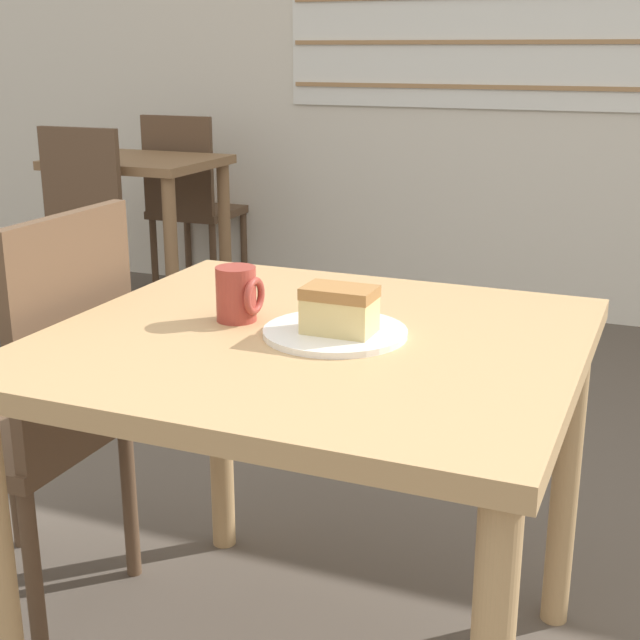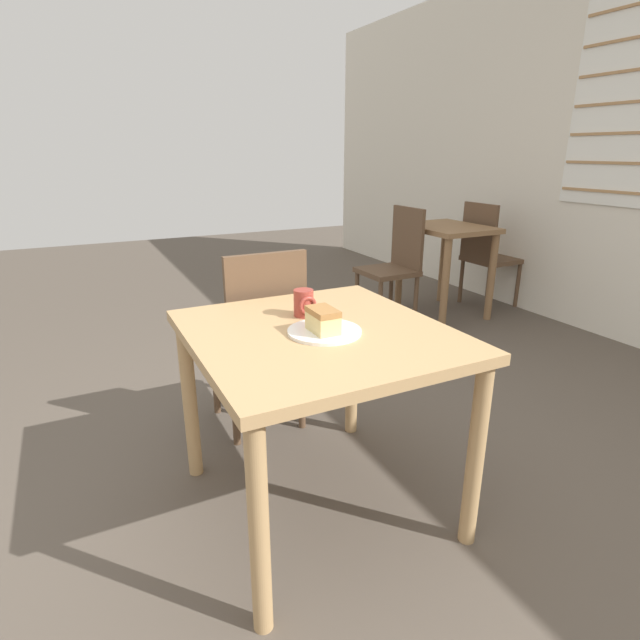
{
  "view_description": "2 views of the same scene",
  "coord_description": "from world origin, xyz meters",
  "px_view_note": "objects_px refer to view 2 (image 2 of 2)",
  "views": [
    {
      "loc": [
        0.47,
        -1.25,
        1.25
      ],
      "look_at": [
        -0.11,
        0.15,
        0.79
      ],
      "focal_mm": 50.0,
      "sensor_mm": 36.0,
      "label": 1
    },
    {
      "loc": [
        1.38,
        -0.58,
        1.36
      ],
      "look_at": [
        -0.03,
        0.13,
        0.82
      ],
      "focal_mm": 28.0,
      "sensor_mm": 36.0,
      "label": 2
    }
  ],
  "objects_px": {
    "dining_table_far": "(446,245)",
    "coffee_mug": "(304,303)",
    "chair_far_opposite": "(486,252)",
    "plate": "(324,331)",
    "dining_table_near": "(318,357)",
    "chair_far_corner": "(395,262)",
    "chair_near_window": "(260,337)",
    "cake_slice": "(323,320)"
  },
  "relations": [
    {
      "from": "dining_table_far",
      "to": "coffee_mug",
      "type": "relative_size",
      "value": 7.32
    },
    {
      "from": "chair_far_opposite",
      "to": "plate",
      "type": "bearing_deg",
      "value": 124.63
    },
    {
      "from": "dining_table_near",
      "to": "coffee_mug",
      "type": "height_order",
      "value": "coffee_mug"
    },
    {
      "from": "chair_far_corner",
      "to": "coffee_mug",
      "type": "xyz_separation_m",
      "value": [
        1.64,
        -1.58,
        0.31
      ]
    },
    {
      "from": "chair_far_corner",
      "to": "chair_near_window",
      "type": "bearing_deg",
      "value": -55.09
    },
    {
      "from": "plate",
      "to": "coffee_mug",
      "type": "distance_m",
      "value": 0.21
    },
    {
      "from": "chair_far_corner",
      "to": "chair_far_opposite",
      "type": "bearing_deg",
      "value": 87.52
    },
    {
      "from": "dining_table_far",
      "to": "chair_near_window",
      "type": "height_order",
      "value": "chair_near_window"
    },
    {
      "from": "dining_table_far",
      "to": "plate",
      "type": "distance_m",
      "value": 2.75
    },
    {
      "from": "chair_far_corner",
      "to": "chair_far_opposite",
      "type": "distance_m",
      "value": 0.97
    },
    {
      "from": "dining_table_near",
      "to": "dining_table_far",
      "type": "xyz_separation_m",
      "value": [
        -1.76,
        2.08,
        -0.04
      ]
    },
    {
      "from": "dining_table_far",
      "to": "coffee_mug",
      "type": "xyz_separation_m",
      "value": [
        1.59,
        -2.06,
        0.2
      ]
    },
    {
      "from": "dining_table_far",
      "to": "cake_slice",
      "type": "xyz_separation_m",
      "value": [
        1.81,
        -2.09,
        0.21
      ]
    },
    {
      "from": "dining_table_near",
      "to": "cake_slice",
      "type": "height_order",
      "value": "cake_slice"
    },
    {
      "from": "chair_far_corner",
      "to": "plate",
      "type": "xyz_separation_m",
      "value": [
        1.84,
        -1.59,
        0.26
      ]
    },
    {
      "from": "chair_far_corner",
      "to": "coffee_mug",
      "type": "distance_m",
      "value": 2.3
    },
    {
      "from": "dining_table_far",
      "to": "chair_far_corner",
      "type": "distance_m",
      "value": 0.5
    },
    {
      "from": "dining_table_near",
      "to": "dining_table_far",
      "type": "bearing_deg",
      "value": 130.17
    },
    {
      "from": "dining_table_far",
      "to": "plate",
      "type": "xyz_separation_m",
      "value": [
        1.8,
        -2.08,
        0.16
      ]
    },
    {
      "from": "plate",
      "to": "cake_slice",
      "type": "distance_m",
      "value": 0.05
    },
    {
      "from": "plate",
      "to": "cake_slice",
      "type": "height_order",
      "value": "cake_slice"
    },
    {
      "from": "dining_table_near",
      "to": "plate",
      "type": "relative_size",
      "value": 3.62
    },
    {
      "from": "chair_near_window",
      "to": "plate",
      "type": "relative_size",
      "value": 3.54
    },
    {
      "from": "chair_near_window",
      "to": "cake_slice",
      "type": "distance_m",
      "value": 0.78
    },
    {
      "from": "plate",
      "to": "cake_slice",
      "type": "relative_size",
      "value": 2.06
    },
    {
      "from": "chair_near_window",
      "to": "chair_far_corner",
      "type": "relative_size",
      "value": 1.0
    },
    {
      "from": "chair_far_opposite",
      "to": "chair_far_corner",
      "type": "bearing_deg",
      "value": 87.61
    },
    {
      "from": "dining_table_far",
      "to": "cake_slice",
      "type": "relative_size",
      "value": 6.02
    },
    {
      "from": "chair_near_window",
      "to": "plate",
      "type": "bearing_deg",
      "value": 89.43
    },
    {
      "from": "chair_far_opposite",
      "to": "cake_slice",
      "type": "distance_m",
      "value": 3.18
    },
    {
      "from": "chair_far_corner",
      "to": "chair_far_opposite",
      "type": "height_order",
      "value": "same"
    },
    {
      "from": "chair_near_window",
      "to": "cake_slice",
      "type": "bearing_deg",
      "value": 88.4
    },
    {
      "from": "chair_far_corner",
      "to": "dining_table_near",
      "type": "bearing_deg",
      "value": -42.28
    },
    {
      "from": "dining_table_near",
      "to": "chair_near_window",
      "type": "xyz_separation_m",
      "value": [
        -0.67,
        0.01,
        -0.15
      ]
    },
    {
      "from": "plate",
      "to": "dining_table_near",
      "type": "bearing_deg",
      "value": -172.29
    },
    {
      "from": "dining_table_far",
      "to": "chair_far_opposite",
      "type": "bearing_deg",
      "value": 92.0
    },
    {
      "from": "dining_table_near",
      "to": "cake_slice",
      "type": "distance_m",
      "value": 0.17
    },
    {
      "from": "dining_table_far",
      "to": "coffee_mug",
      "type": "bearing_deg",
      "value": -52.32
    },
    {
      "from": "dining_table_near",
      "to": "plate",
      "type": "distance_m",
      "value": 0.12
    },
    {
      "from": "chair_near_window",
      "to": "chair_far_corner",
      "type": "height_order",
      "value": "same"
    },
    {
      "from": "chair_far_opposite",
      "to": "chair_near_window",
      "type": "bearing_deg",
      "value": 112.8
    },
    {
      "from": "dining_table_far",
      "to": "cake_slice",
      "type": "bearing_deg",
      "value": -49.12
    }
  ]
}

